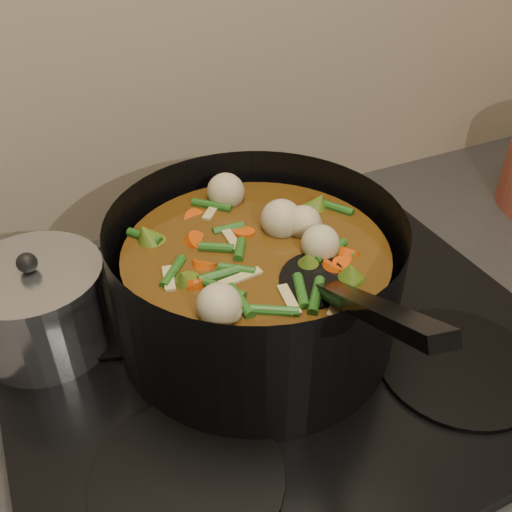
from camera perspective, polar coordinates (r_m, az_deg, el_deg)
name	(u,v)px	position (r m, az deg, el deg)	size (l,w,h in m)	color
stovetop	(277,341)	(0.69, 2.13, -8.50)	(0.62, 0.54, 0.03)	black
stockpot	(256,283)	(0.64, 0.05, -2.71)	(0.41, 0.48, 0.23)	black
saucepan	(40,307)	(0.69, -20.77, -4.76)	(0.15, 0.15, 0.13)	silver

